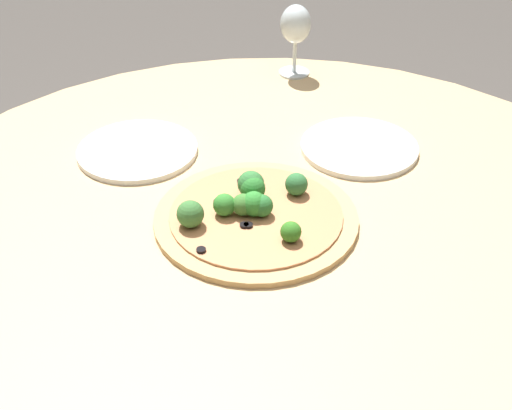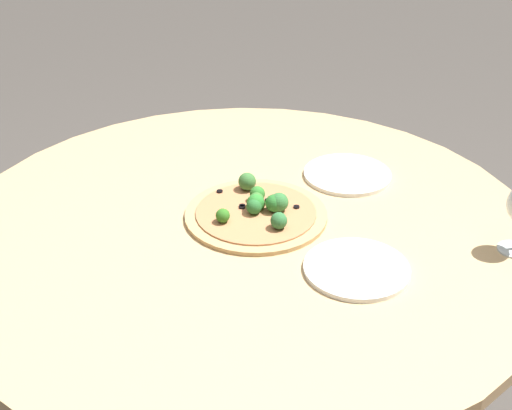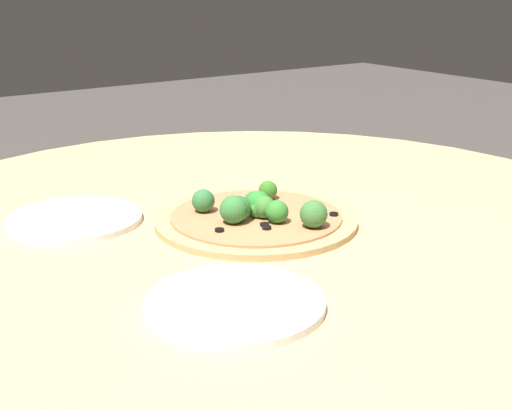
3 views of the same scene
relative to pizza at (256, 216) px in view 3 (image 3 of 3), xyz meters
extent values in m
cylinder|color=tan|center=(0.02, 0.03, -0.03)|extent=(1.29, 1.29, 0.03)
cylinder|color=tan|center=(0.42, 0.43, -0.40)|extent=(0.05, 0.05, 0.72)
cylinder|color=tan|center=(0.00, 0.00, -0.01)|extent=(0.32, 0.32, 0.01)
cylinder|color=tan|center=(0.00, 0.00, 0.00)|extent=(0.27, 0.27, 0.00)
sphere|color=#387D2E|center=(0.00, -0.01, 0.01)|extent=(0.03, 0.03, 0.03)
sphere|color=#368326|center=(0.00, -0.01, 0.01)|extent=(0.03, 0.03, 0.03)
sphere|color=#36793A|center=(-0.05, -0.01, 0.02)|extent=(0.04, 0.04, 0.04)
sphere|color=#2E7A2F|center=(-0.04, 0.00, 0.02)|extent=(0.04, 0.04, 0.04)
sphere|color=#32713A|center=(-0.06, 0.06, 0.02)|extent=(0.04, 0.04, 0.04)
sphere|color=#308530|center=(0.00, 0.00, 0.02)|extent=(0.04, 0.04, 0.04)
sphere|color=#347723|center=(0.07, 0.06, 0.02)|extent=(0.03, 0.03, 0.03)
sphere|color=#3D7537|center=(0.04, -0.09, 0.02)|extent=(0.04, 0.04, 0.04)
sphere|color=#35812F|center=(0.01, -0.04, 0.02)|extent=(0.03, 0.03, 0.03)
sphere|color=#3F7B31|center=(0.00, -0.02, 0.02)|extent=(0.03, 0.03, 0.03)
sphere|color=#2D7232|center=(0.01, 0.01, 0.02)|extent=(0.03, 0.03, 0.03)
cylinder|color=black|center=(0.00, -0.01, 0.00)|extent=(0.01, 0.01, 0.00)
cylinder|color=black|center=(0.04, -0.01, 0.00)|extent=(0.01, 0.01, 0.00)
cylinder|color=black|center=(-0.08, -0.03, 0.00)|extent=(0.01, 0.01, 0.00)
cylinder|color=black|center=(-0.02, -0.06, 0.00)|extent=(0.01, 0.01, 0.00)
cylinder|color=black|center=(-0.02, -0.04, 0.00)|extent=(0.01, 0.01, 0.00)
cylinder|color=black|center=(0.04, -0.01, 0.00)|extent=(0.01, 0.01, 0.00)
cylinder|color=black|center=(0.10, -0.07, 0.00)|extent=(0.01, 0.01, 0.00)
cylinder|color=white|center=(-0.23, 0.17, -0.01)|extent=(0.21, 0.21, 0.01)
cylinder|color=white|center=(-0.19, -0.22, -0.01)|extent=(0.21, 0.21, 0.01)
camera|label=1|loc=(0.89, 0.06, 0.64)|focal=50.00mm
camera|label=2|loc=(-0.21, 1.33, 0.81)|focal=50.00mm
camera|label=3|loc=(-0.60, -0.85, 0.36)|focal=50.00mm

